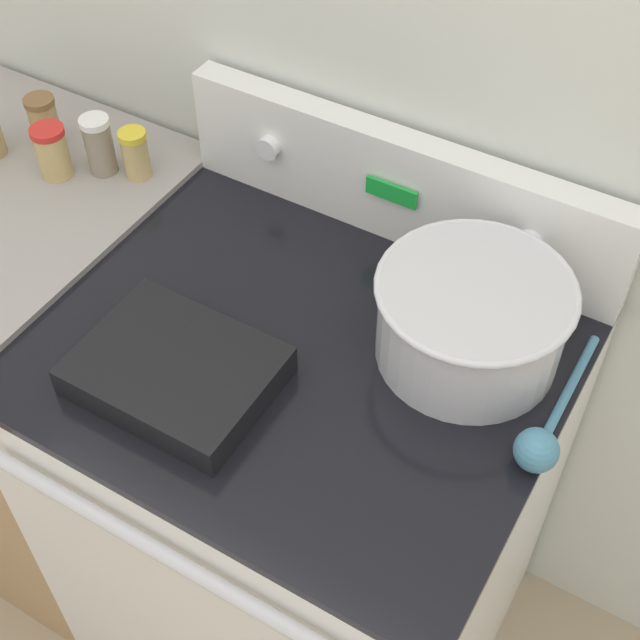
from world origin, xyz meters
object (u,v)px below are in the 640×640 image
Objects in this scene: mixing_bowl at (472,316)px; spice_jar_yellow_cap at (135,154)px; casserole_dish at (176,369)px; ladle at (542,440)px; spice_jar_brown_cap at (44,122)px; spice_jar_white_cap at (99,145)px; spice_jar_red_cap at (52,151)px.

mixing_bowl is 3.13× the size of spice_jar_yellow_cap.
mixing_bowl reaches higher than spice_jar_yellow_cap.
ladle is at bearing 17.15° from casserole_dish.
casserole_dish is at bearing -31.25° from spice_jar_brown_cap.
ladle is at bearing -10.46° from spice_jar_white_cap.
ladle is 1.05m from spice_jar_brown_cap.
mixing_bowl is at bearing 145.05° from ladle.
ladle is at bearing -12.64° from spice_jar_yellow_cap.
spice_jar_brown_cap is (-0.20, -0.01, 0.00)m from spice_jar_yellow_cap.
spice_jar_red_cap reaches higher than ladle.
spice_jar_brown_cap is (-0.07, 0.06, 0.00)m from spice_jar_red_cap.
spice_jar_white_cap reaches higher than spice_jar_yellow_cap.
spice_jar_brown_cap reaches higher than ladle.
casserole_dish is at bearing -162.85° from ladle.
casserole_dish is 0.63m from spice_jar_brown_cap.
spice_jar_brown_cap reaches higher than spice_jar_red_cap.
spice_jar_white_cap is at bearing 141.56° from casserole_dish.
spice_jar_brown_cap reaches higher than casserole_dish.
spice_jar_yellow_cap is at bearing 173.61° from mixing_bowl.
spice_jar_brown_cap is (-0.14, 0.01, -0.01)m from spice_jar_white_cap.
spice_jar_red_cap is (-0.47, 0.27, 0.03)m from casserole_dish.
spice_jar_white_cap is at bearing -3.55° from spice_jar_brown_cap.
ladle is 2.57× the size of spice_jar_white_cap.
spice_jar_white_cap is (-0.40, 0.32, 0.04)m from casserole_dish.
spice_jar_brown_cap is at bearing 148.75° from casserole_dish.
spice_jar_red_cap is (-0.80, 0.00, -0.02)m from mixing_bowl.
spice_jar_white_cap is (-0.74, 0.05, -0.01)m from mixing_bowl.
spice_jar_brown_cap is at bearing 176.45° from spice_jar_white_cap.
spice_jar_red_cap is at bearing -150.34° from spice_jar_yellow_cap.
mixing_bowl is 2.93× the size of spice_jar_red_cap.
spice_jar_yellow_cap is 0.94× the size of spice_jar_red_cap.
spice_jar_white_cap is 1.10× the size of spice_jar_brown_cap.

